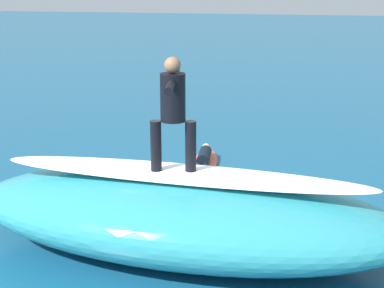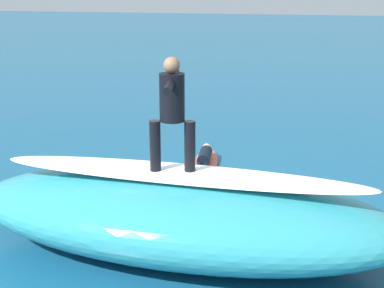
{
  "view_description": "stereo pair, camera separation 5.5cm",
  "coord_description": "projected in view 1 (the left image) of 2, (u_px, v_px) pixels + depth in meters",
  "views": [
    {
      "loc": [
        -2.17,
        9.61,
        4.11
      ],
      "look_at": [
        -0.05,
        -0.27,
        1.14
      ],
      "focal_mm": 52.83,
      "sensor_mm": 36.0,
      "label": 1
    },
    {
      "loc": [
        -2.22,
        9.6,
        4.11
      ],
      "look_at": [
        -0.05,
        -0.27,
        1.14
      ],
      "focal_mm": 52.83,
      "sensor_mm": 36.0,
      "label": 2
    }
  ],
  "objects": [
    {
      "name": "surfer_paddling",
      "position": [
        204.0,
        158.0,
        12.7
      ],
      "size": [
        0.42,
        1.65,
        0.3
      ],
      "rotation": [
        0.0,
        0.0,
        -1.48
      ],
      "color": "black",
      "rests_on": "surfboard_paddling"
    },
    {
      "name": "wave_crest",
      "position": [
        182.0,
        215.0,
        8.61
      ],
      "size": [
        6.87,
        2.94,
        1.27
      ],
      "primitive_type": "ellipsoid",
      "rotation": [
        0.0,
        0.0,
        -0.05
      ],
      "color": "teal",
      "rests_on": "ground_plane"
    },
    {
      "name": "surfer_riding",
      "position": [
        173.0,
        106.0,
        8.16
      ],
      "size": [
        0.67,
        1.61,
        1.71
      ],
      "rotation": [
        0.0,
        0.0,
        0.17
      ],
      "color": "black",
      "rests_on": "surfboard_riding"
    },
    {
      "name": "wave_foam_lip",
      "position": [
        181.0,
        174.0,
        8.42
      ],
      "size": [
        5.78,
        1.19,
        0.08
      ],
      "primitive_type": "ellipsoid",
      "rotation": [
        0.0,
        0.0,
        -0.05
      ],
      "color": "white",
      "rests_on": "wave_crest"
    },
    {
      "name": "surfboard_riding",
      "position": [
        174.0,
        173.0,
        8.45
      ],
      "size": [
        2.08,
        0.79,
        0.07
      ],
      "primitive_type": "ellipsoid",
      "rotation": [
        0.0,
        0.0,
        0.17
      ],
      "color": "#E0563D",
      "rests_on": "wave_crest"
    },
    {
      "name": "ground_plane",
      "position": [
        186.0,
        206.0,
        10.61
      ],
      "size": [
        120.0,
        120.0,
        0.0
      ],
      "primitive_type": "plane",
      "color": "#145175"
    },
    {
      "name": "foam_patch_mid",
      "position": [
        164.0,
        209.0,
        10.3
      ],
      "size": [
        0.62,
        0.46,
        0.13
      ],
      "primitive_type": "ellipsoid",
      "rotation": [
        0.0,
        0.0,
        0.24
      ],
      "color": "white",
      "rests_on": "ground_plane"
    },
    {
      "name": "surfboard_paddling",
      "position": [
        204.0,
        164.0,
        12.87
      ],
      "size": [
        0.78,
        2.35,
        0.1
      ],
      "primitive_type": "ellipsoid",
      "rotation": [
        0.0,
        0.0,
        -1.48
      ],
      "color": "#E0563D",
      "rests_on": "ground_plane"
    }
  ]
}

